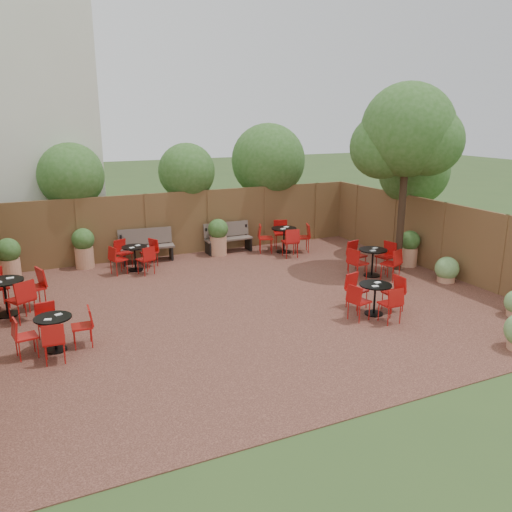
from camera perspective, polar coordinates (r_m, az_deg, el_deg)
name	(u,v)px	position (r m, az deg, el deg)	size (l,w,h in m)	color
ground	(244,305)	(12.24, -1.36, -5.37)	(80.00, 80.00, 0.00)	#354F23
courtyard_paving	(244,305)	(12.24, -1.36, -5.33)	(12.00, 10.00, 0.02)	#3E2219
fence_back	(179,224)	(16.50, -8.42, 3.52)	(12.00, 0.08, 2.00)	brown
fence_right	(442,238)	(15.28, 19.69, 1.84)	(0.08, 10.00, 2.00)	brown
neighbour_building	(8,124)	(18.49, -25.49, 12.87)	(5.00, 4.00, 8.00)	silver
overhang_foliage	(112,182)	(13.27, -15.50, 7.81)	(15.60, 10.68, 2.65)	#2C541B
courtyard_tree	(407,136)	(14.86, 16.21, 12.49)	(2.69, 2.59, 5.14)	black
park_bench_left	(146,245)	(15.97, -11.89, 1.22)	(1.64, 0.69, 0.98)	brown
park_bench_right	(228,237)	(16.74, -3.11, 2.10)	(1.53, 0.49, 0.94)	brown
bistro_tables	(215,271)	(13.27, -4.54, -1.69)	(10.72, 7.16, 0.94)	black
planters	(169,246)	(15.19, -9.49, 1.05)	(11.15, 4.43, 1.16)	tan
low_shrubs	(489,300)	(12.69, 24.18, -4.37)	(2.41, 4.34, 0.71)	tan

